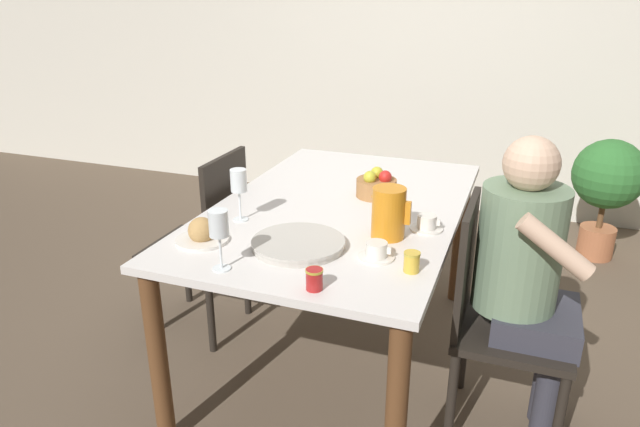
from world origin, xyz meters
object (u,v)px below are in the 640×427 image
(jam_jar_red, at_px, (412,261))
(bread_plate, at_px, (202,233))
(red_pitcher, at_px, (389,213))
(wine_glass_juice, at_px, (219,227))
(teacup_across, at_px, (427,223))
(fruit_bowl, at_px, (376,186))
(potted_plant, at_px, (607,182))
(jam_jar_amber, at_px, (314,278))
(chair_opposite, at_px, (206,240))
(wine_glass_water, at_px, (239,183))
(chair_person_side, at_px, (494,315))
(serving_tray, at_px, (298,244))
(teacup_near_person, at_px, (376,251))
(person_seated, at_px, (527,268))

(jam_jar_red, bearing_deg, bread_plate, -177.80)
(red_pitcher, xyz_separation_m, bread_plate, (-0.63, -0.28, -0.07))
(bread_plate, bearing_deg, wine_glass_juice, -43.98)
(teacup_across, height_order, fruit_bowl, fruit_bowl)
(jam_jar_red, bearing_deg, potted_plant, 69.23)
(wine_glass_juice, xyz_separation_m, teacup_across, (0.57, 0.57, -0.13))
(jam_jar_amber, relative_size, fruit_bowl, 0.38)
(teacup_across, height_order, jam_jar_red, jam_jar_red)
(chair_opposite, height_order, wine_glass_juice, wine_glass_juice)
(red_pitcher, xyz_separation_m, wine_glass_water, (-0.59, -0.04, 0.06))
(fruit_bowl, height_order, potted_plant, fruit_bowl)
(red_pitcher, relative_size, fruit_bowl, 1.08)
(wine_glass_water, height_order, jam_jar_amber, wine_glass_water)
(chair_person_side, xyz_separation_m, chair_opposite, (-1.38, 0.23, 0.00))
(chair_person_side, relative_size, jam_jar_amber, 13.47)
(fruit_bowl, bearing_deg, teacup_across, -46.94)
(jam_jar_red, bearing_deg, chair_opposite, 154.79)
(serving_tray, bearing_deg, wine_glass_water, 152.53)
(teacup_across, relative_size, jam_jar_amber, 1.85)
(wine_glass_water, bearing_deg, potted_plant, 51.27)
(teacup_near_person, bearing_deg, wine_glass_water, 166.21)
(wine_glass_juice, xyz_separation_m, fruit_bowl, (0.29, 0.87, -0.10))
(wine_glass_water, distance_m, jam_jar_amber, 0.65)
(wine_glass_juice, height_order, teacup_near_person, wine_glass_juice)
(fruit_bowl, bearing_deg, wine_glass_water, -133.13)
(chair_person_side, bearing_deg, wine_glass_water, -85.06)
(potted_plant, bearing_deg, jam_jar_amber, -114.32)
(teacup_across, xyz_separation_m, fruit_bowl, (-0.28, 0.30, 0.03))
(wine_glass_water, xyz_separation_m, serving_tray, (0.32, -0.16, -0.14))
(fruit_bowl, bearing_deg, potted_plant, 52.79)
(teacup_across, height_order, jam_jar_amber, jam_jar_amber)
(serving_tray, distance_m, jam_jar_amber, 0.31)
(bread_plate, bearing_deg, jam_jar_amber, -20.54)
(potted_plant, bearing_deg, teacup_near_person, -114.44)
(red_pitcher, distance_m, wine_glass_juice, 0.64)
(red_pitcher, relative_size, bread_plate, 0.99)
(wine_glass_water, xyz_separation_m, wine_glass_juice, (0.14, -0.41, -0.01))
(chair_opposite, height_order, bread_plate, chair_opposite)
(teacup_near_person, height_order, potted_plant, teacup_near_person)
(jam_jar_amber, distance_m, fruit_bowl, 0.89)
(chair_person_side, xyz_separation_m, teacup_across, (-0.29, 0.08, 0.30))
(fruit_bowl, bearing_deg, red_pitcher, -69.50)
(person_seated, distance_m, fruit_bowl, 0.77)
(person_seated, height_order, teacup_near_person, person_seated)
(teacup_near_person, bearing_deg, chair_person_side, 30.09)
(wine_glass_water, bearing_deg, chair_opposite, 139.59)
(chair_person_side, xyz_separation_m, teacup_near_person, (-0.41, -0.23, 0.30))
(chair_person_side, bearing_deg, jam_jar_red, -42.82)
(serving_tray, xyz_separation_m, jam_jar_red, (0.42, -0.04, 0.02))
(chair_opposite, bearing_deg, teacup_across, -97.95)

